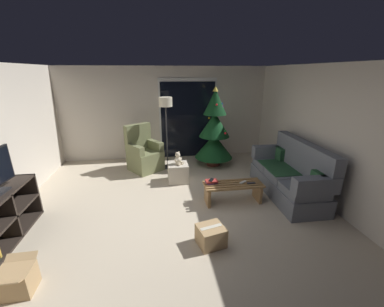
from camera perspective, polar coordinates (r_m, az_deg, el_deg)
ground_plane at (r=4.34m, az=-3.99°, el=-13.98°), size 7.00×7.00×0.00m
wall_back at (r=6.79m, az=-6.36°, el=9.46°), size 5.72×0.12×2.50m
wall_right at (r=4.90m, az=31.19°, el=3.17°), size 0.12×6.00×2.50m
patio_door_frame at (r=6.80m, az=-0.97°, el=8.29°), size 1.60×0.02×2.20m
patio_door_glass at (r=6.79m, az=-0.95°, el=7.85°), size 1.50×0.02×2.10m
couch at (r=5.14m, az=22.34°, el=-4.92°), size 0.81×1.95×1.08m
coffee_table at (r=4.61m, az=9.74°, el=-8.46°), size 1.10×0.40×0.38m
remote_white at (r=4.62m, az=12.04°, el=-6.69°), size 0.16×0.12×0.02m
remote_graphite at (r=4.61m, az=13.89°, el=-6.86°), size 0.16×0.05×0.02m
book_stack at (r=4.50m, az=4.66°, el=-6.68°), size 0.23×0.19×0.06m
cell_phone at (r=4.48m, az=4.59°, el=-6.29°), size 0.13×0.16×0.01m
christmas_tree at (r=6.15m, az=5.33°, el=5.14°), size 0.98×0.98×2.02m
armchair at (r=6.09m, az=-11.37°, el=-0.16°), size 0.96×0.96×1.13m
floor_lamp at (r=5.86m, az=-6.27°, el=10.50°), size 0.32×0.32×1.78m
ottoman at (r=5.40m, az=-3.34°, el=-4.54°), size 0.44×0.44×0.41m
teddy_bear_cream at (r=5.27m, az=-3.32°, el=-1.30°), size 0.21×0.22×0.29m
cardboard_box_open_near_shelf at (r=3.58m, az=-36.30°, el=-23.24°), size 0.36×0.48×0.35m
cardboard_box_taped_mid_floor at (r=3.61m, az=4.52°, el=-18.89°), size 0.43×0.42×0.29m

